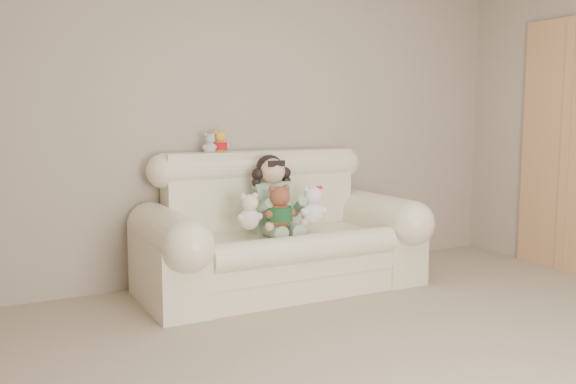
{
  "coord_description": "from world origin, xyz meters",
  "views": [
    {
      "loc": [
        -2.26,
        -2.08,
        1.31
      ],
      "look_at": [
        -0.15,
        1.9,
        0.75
      ],
      "focal_mm": 38.89,
      "sensor_mm": 36.0,
      "label": 1
    }
  ],
  "objects_px": {
    "sofa": "(282,222)",
    "brown_teddy": "(279,202)",
    "white_cat": "(312,201)",
    "cream_teddy": "(249,208)",
    "seated_child": "(272,193)"
  },
  "relations": [
    {
      "from": "brown_teddy",
      "to": "white_cat",
      "type": "distance_m",
      "value": 0.29
    },
    {
      "from": "sofa",
      "to": "white_cat",
      "type": "distance_m",
      "value": 0.28
    },
    {
      "from": "sofa",
      "to": "cream_teddy",
      "type": "height_order",
      "value": "sofa"
    },
    {
      "from": "cream_teddy",
      "to": "seated_child",
      "type": "bearing_deg",
      "value": 37.37
    },
    {
      "from": "sofa",
      "to": "white_cat",
      "type": "bearing_deg",
      "value": -34.03
    },
    {
      "from": "sofa",
      "to": "brown_teddy",
      "type": "xyz_separation_m",
      "value": [
        -0.1,
        -0.15,
        0.17
      ]
    },
    {
      "from": "sofa",
      "to": "brown_teddy",
      "type": "distance_m",
      "value": 0.25
    },
    {
      "from": "brown_teddy",
      "to": "white_cat",
      "type": "bearing_deg",
      "value": 15.05
    },
    {
      "from": "seated_child",
      "to": "sofa",
      "type": "bearing_deg",
      "value": -56.11
    },
    {
      "from": "sofa",
      "to": "seated_child",
      "type": "distance_m",
      "value": 0.22
    },
    {
      "from": "brown_teddy",
      "to": "white_cat",
      "type": "xyz_separation_m",
      "value": [
        0.29,
        0.02,
        -0.01
      ]
    },
    {
      "from": "white_cat",
      "to": "cream_teddy",
      "type": "relative_size",
      "value": 1.13
    },
    {
      "from": "cream_teddy",
      "to": "sofa",
      "type": "bearing_deg",
      "value": 21.27
    },
    {
      "from": "sofa",
      "to": "white_cat",
      "type": "xyz_separation_m",
      "value": [
        0.19,
        -0.13,
        0.16
      ]
    },
    {
      "from": "sofa",
      "to": "seated_child",
      "type": "relative_size",
      "value": 3.49
    }
  ]
}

